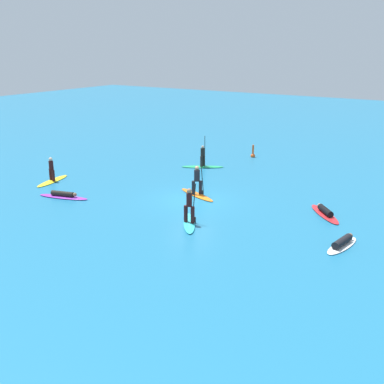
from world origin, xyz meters
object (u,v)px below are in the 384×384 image
surfer_on_teal_board (189,215)px  surfer_on_green_board (203,162)px  surfer_on_purple_board (63,196)px  surfer_on_white_board (342,243)px  surfer_on_orange_board (197,187)px  surfer_on_red_board (325,212)px  surfer_on_yellow_board (52,176)px  marker_buoy (253,154)px

surfer_on_teal_board → surfer_on_green_board: bearing=-6.2°
surfer_on_teal_board → surfer_on_purple_board: surfer_on_teal_board is taller
surfer_on_teal_board → surfer_on_white_board: surfer_on_teal_board is taller
surfer_on_orange_board → surfer_on_red_board: surfer_on_orange_board is taller
surfer_on_teal_board → surfer_on_green_board: (-5.48, 10.27, -0.09)m
surfer_on_teal_board → surfer_on_yellow_board: 12.06m
surfer_on_white_board → surfer_on_red_board: 4.13m
surfer_on_teal_board → surfer_on_purple_board: bearing=58.5°
surfer_on_red_board → marker_buoy: (-9.15, 10.22, 0.07)m
surfer_on_orange_board → surfer_on_green_board: surfer_on_green_board is taller
surfer_on_green_board → marker_buoy: surfer_on_green_board is taller
marker_buoy → surfer_on_teal_board: bearing=-76.1°
surfer_on_orange_board → surfer_on_purple_board: (-6.48, -4.67, -0.39)m
surfer_on_purple_board → surfer_on_green_board: surfer_on_green_board is taller
surfer_on_orange_board → surfer_on_green_board: 6.86m
surfer_on_red_board → surfer_on_green_board: size_ratio=0.92×
surfer_on_teal_board → surfer_on_yellow_board: surfer_on_teal_board is taller
surfer_on_teal_board → surfer_on_white_board: 7.47m
surfer_on_teal_board → marker_buoy: 15.76m
surfer_on_green_board → surfer_on_yellow_board: bearing=-157.1°
surfer_on_yellow_board → surfer_on_teal_board: bearing=-110.2°
surfer_on_orange_board → surfer_on_yellow_board: surfer_on_orange_board is taller
surfer_on_red_board → surfer_on_green_board: 12.04m
surfer_on_orange_board → surfer_on_purple_board: surfer_on_orange_board is taller
surfer_on_white_board → surfer_on_purple_board: bearing=106.0°
surfer_on_orange_board → surfer_on_green_board: (-3.28, 6.02, -0.14)m
surfer_on_purple_board → marker_buoy: size_ratio=3.00×
surfer_on_teal_board → surfer_on_yellow_board: bearing=48.0°
surfer_on_teal_board → surfer_on_purple_board: 8.70m
surfer_on_green_board → marker_buoy: size_ratio=2.77×
surfer_on_orange_board → marker_buoy: size_ratio=2.87×
surfer_on_orange_board → marker_buoy: 11.16m
surfer_on_teal_board → surfer_on_green_board: 11.64m
surfer_on_teal_board → surfer_on_green_board: surfer_on_green_board is taller
surfer_on_orange_board → surfer_on_purple_board: size_ratio=0.96×
surfer_on_teal_board → surfer_on_green_board: size_ratio=0.89×
surfer_on_purple_board → surfer_on_green_board: 11.16m
surfer_on_teal_board → surfer_on_orange_board: size_ratio=0.86×
surfer_on_white_board → marker_buoy: 17.77m
surfer_on_white_board → surfer_on_orange_board: bearing=83.0°
surfer_on_teal_board → surfer_on_purple_board: (-8.68, -0.42, -0.34)m
surfer_on_green_board → marker_buoy: 5.31m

